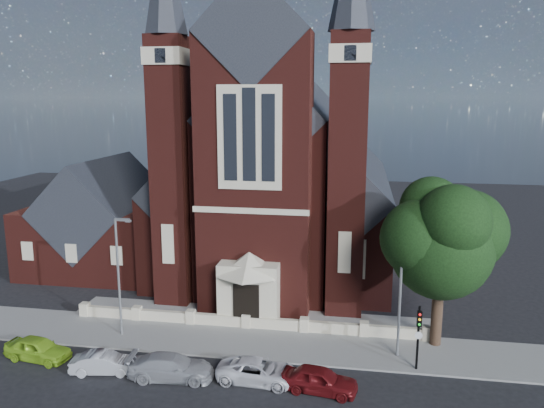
{
  "coord_description": "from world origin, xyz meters",
  "views": [
    {
      "loc": [
        7.41,
        -26.9,
        15.66
      ],
      "look_at": [
        0.85,
        12.0,
        7.71
      ],
      "focal_mm": 35.0,
      "sensor_mm": 36.0,
      "label": 1
    }
  ],
  "objects": [
    {
      "name": "traffic_signal",
      "position": [
        11.0,
        2.43,
        2.58
      ],
      "size": [
        0.28,
        0.42,
        4.0
      ],
      "color": "black",
      "rests_on": "ground"
    },
    {
      "name": "car_lime_van",
      "position": [
        -11.54,
        0.06,
        0.7
      ],
      "size": [
        4.31,
        2.21,
        1.41
      ],
      "primitive_type": "imported",
      "rotation": [
        0.0,
        0.0,
        1.43
      ],
      "color": "#8EC427",
      "rests_on": "ground"
    },
    {
      "name": "church",
      "position": [
        -0.0,
        22.94,
        8.19
      ],
      "size": [
        20.01,
        34.9,
        29.2
      ],
      "color": "#451712",
      "rests_on": "ground"
    },
    {
      "name": "car_silver_b",
      "position": [
        -2.78,
        -0.72,
        0.7
      ],
      "size": [
        5.0,
        2.38,
        1.41
      ],
      "primitive_type": "imported",
      "rotation": [
        0.0,
        0.0,
        1.66
      ],
      "color": "#999CA0",
      "rests_on": "ground"
    },
    {
      "name": "car_white_suv",
      "position": [
        2.13,
        -0.23,
        0.64
      ],
      "size": [
        4.73,
        2.36,
        1.29
      ],
      "primitive_type": "imported",
      "rotation": [
        0.0,
        0.0,
        1.52
      ],
      "color": "white",
      "rests_on": "ground"
    },
    {
      "name": "car_dark_red",
      "position": [
        5.6,
        -0.7,
        0.7
      ],
      "size": [
        4.32,
        2.2,
        1.41
      ],
      "primitive_type": "imported",
      "rotation": [
        0.0,
        0.0,
        1.44
      ],
      "color": "#611013",
      "rests_on": "ground"
    },
    {
      "name": "car_silver_a",
      "position": [
        -6.84,
        -0.76,
        0.62
      ],
      "size": [
        3.93,
        1.96,
        1.24
      ],
      "primitive_type": "imported",
      "rotation": [
        0.0,
        0.0,
        1.75
      ],
      "color": "#9EA1A5",
      "rests_on": "ground"
    },
    {
      "name": "street_lamp_left",
      "position": [
        -7.91,
        4.0,
        4.6
      ],
      "size": [
        1.16,
        0.22,
        8.09
      ],
      "color": "gray",
      "rests_on": "ground"
    },
    {
      "name": "street_lamp_right",
      "position": [
        10.09,
        4.0,
        4.6
      ],
      "size": [
        1.16,
        0.22,
        8.09
      ],
      "color": "gray",
      "rests_on": "ground"
    },
    {
      "name": "ground",
      "position": [
        0.0,
        15.0,
        0.0
      ],
      "size": [
        120.0,
        120.0,
        0.0
      ],
      "primitive_type": "plane",
      "color": "black",
      "rests_on": "ground"
    },
    {
      "name": "forecourt_wall",
      "position": [
        0.0,
        6.5,
        0.0
      ],
      "size": [
        24.0,
        0.4,
        0.9
      ],
      "primitive_type": "cube",
      "color": "#C1B89A",
      "rests_on": "ground"
    },
    {
      "name": "forecourt_paving",
      "position": [
        0.0,
        8.5,
        0.0
      ],
      "size": [
        26.0,
        3.0,
        0.14
      ],
      "primitive_type": "cube",
      "color": "slate",
      "rests_on": "ground"
    },
    {
      "name": "street_tree",
      "position": [
        12.6,
        5.71,
        6.96
      ],
      "size": [
        6.4,
        6.6,
        10.7
      ],
      "color": "black",
      "rests_on": "ground"
    },
    {
      "name": "parish_hall",
      "position": [
        -16.0,
        18.0,
        4.01
      ],
      "size": [
        12.0,
        12.2,
        10.24
      ],
      "color": "#451712",
      "rests_on": "ground"
    },
    {
      "name": "pavement_strip",
      "position": [
        0.0,
        4.5,
        0.0
      ],
      "size": [
        60.0,
        5.0,
        0.12
      ],
      "primitive_type": "cube",
      "color": "slate",
      "rests_on": "ground"
    }
  ]
}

